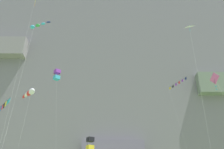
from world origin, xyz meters
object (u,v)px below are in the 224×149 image
at_px(kite_banner_front_field, 4,107).
at_px(kite_delta_mid_left, 191,36).
at_px(kite_box_low_left, 90,144).
at_px(kite_box_far_left, 57,75).
at_px(kite_windsock_upper_mid, 37,26).
at_px(kite_banner_upper_right, 32,13).
at_px(kite_windsock_high_left, 29,93).
at_px(kite_diamond_high_center, 217,83).
at_px(kite_banner_mid_center, 178,88).

distance_m(kite_banner_front_field, kite_delta_mid_left, 26.36).
xyz_separation_m(kite_box_low_left, kite_box_far_left, (-8.50, 14.52, 17.12)).
distance_m(kite_windsock_upper_mid, kite_box_low_left, 19.94).
bearing_deg(kite_banner_upper_right, kite_windsock_upper_mid, -31.69).
bearing_deg(kite_windsock_high_left, kite_windsock_upper_mid, -73.59).
bearing_deg(kite_diamond_high_center, kite_delta_mid_left, 89.93).
distance_m(kite_windsock_upper_mid, kite_banner_upper_right, 3.86).
distance_m(kite_banner_upper_right, kite_diamond_high_center, 30.90).
bearing_deg(kite_windsock_high_left, kite_delta_mid_left, -30.40).
bearing_deg(kite_box_low_left, kite_windsock_high_left, 141.78).
distance_m(kite_delta_mid_left, kite_box_far_left, 29.55).
bearing_deg(kite_delta_mid_left, kite_windsock_high_left, 149.60).
bearing_deg(kite_box_far_left, kite_banner_mid_center, 11.89).
bearing_deg(kite_windsock_upper_mid, kite_banner_upper_right, 148.31).
relative_size(kite_banner_mid_center, kite_delta_mid_left, 1.17).
bearing_deg(kite_banner_front_field, kite_banner_mid_center, 34.98).
xyz_separation_m(kite_banner_mid_center, kite_box_far_left, (-26.53, -5.59, 0.27)).
relative_size(kite_diamond_high_center, kite_box_far_left, 0.52).
relative_size(kite_banner_front_field, kite_banner_upper_right, 0.41).
height_order(kite_windsock_high_left, kite_banner_mid_center, kite_banner_mid_center).
bearing_deg(kite_banner_front_field, kite_diamond_high_center, -20.83).
distance_m(kite_banner_front_field, kite_windsock_high_left, 11.70).
xyz_separation_m(kite_box_low_left, kite_diamond_high_center, (13.03, -9.94, 3.81)).
xyz_separation_m(kite_banner_mid_center, kite_delta_mid_left, (-5.00, -25.37, -3.95)).
relative_size(kite_windsock_high_left, kite_diamond_high_center, 1.47).
xyz_separation_m(kite_windsock_high_left, kite_box_low_left, (11.84, -9.32, -10.81)).
bearing_deg(kite_diamond_high_center, kite_windsock_high_left, 142.23).
xyz_separation_m(kite_box_low_left, kite_banner_upper_right, (-10.36, 0.19, 21.28)).
xyz_separation_m(kite_diamond_high_center, kite_box_far_left, (-21.53, 24.46, 13.31)).
height_order(kite_windsock_high_left, kite_box_far_left, kite_box_far_left).
bearing_deg(kite_box_far_left, kite_windsock_high_left, -122.72).
distance_m(kite_banner_front_field, kite_windsock_upper_mid, 13.51).
xyz_separation_m(kite_banner_mid_center, kite_diamond_high_center, (-5.01, -30.05, -13.04)).
xyz_separation_m(kite_banner_front_field, kite_banner_mid_center, (29.58, 20.70, 12.26)).
xyz_separation_m(kite_windsock_upper_mid, kite_box_far_left, (0.38, 15.24, -0.72)).
height_order(kite_box_low_left, kite_banner_mid_center, kite_banner_mid_center).
height_order(kite_windsock_upper_mid, kite_diamond_high_center, kite_windsock_upper_mid).
distance_m(kite_banner_upper_right, kite_box_far_left, 15.04).
xyz_separation_m(kite_windsock_high_left, kite_box_far_left, (3.34, 5.19, 6.32)).
relative_size(kite_banner_upper_right, kite_delta_mid_left, 1.46).
xyz_separation_m(kite_delta_mid_left, kite_box_far_left, (-21.54, 19.79, 4.22)).
bearing_deg(kite_banner_mid_center, kite_box_low_left, -131.89).
height_order(kite_windsock_high_left, kite_box_low_left, kite_windsock_high_left).
relative_size(kite_box_low_left, kite_box_far_left, 0.35).
relative_size(kite_windsock_upper_mid, kite_banner_upper_right, 0.81).
distance_m(kite_banner_front_field, kite_banner_mid_center, 38.12).
distance_m(kite_windsock_upper_mid, kite_delta_mid_left, 22.92).
relative_size(kite_windsock_high_left, kite_delta_mid_left, 0.89).
distance_m(kite_windsock_high_left, kite_delta_mid_left, 28.91).
xyz_separation_m(kite_banner_upper_right, kite_banner_mid_center, (28.39, 19.92, -4.43)).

